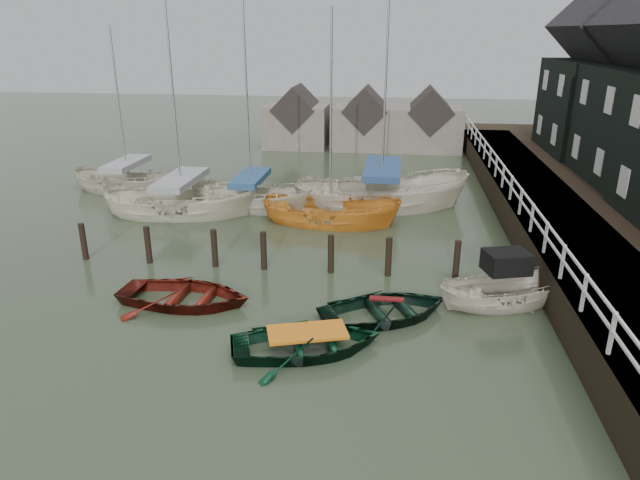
# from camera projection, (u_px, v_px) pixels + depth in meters

# --- Properties ---
(ground) EXTENTS (120.00, 120.00, 0.00)m
(ground) POSITION_uv_depth(u_px,v_px,m) (280.00, 309.00, 17.46)
(ground) COLOR #2A3522
(ground) RESTS_ON ground
(pier) EXTENTS (3.04, 32.00, 2.70)m
(pier) POSITION_uv_depth(u_px,v_px,m) (534.00, 206.00, 25.32)
(pier) COLOR black
(pier) RESTS_ON ground
(mooring_pilings) EXTENTS (13.72, 0.22, 1.80)m
(mooring_pilings) POSITION_uv_depth(u_px,v_px,m) (266.00, 256.00, 20.22)
(mooring_pilings) COLOR black
(mooring_pilings) RESTS_ON ground
(far_sheds) EXTENTS (14.00, 4.08, 4.39)m
(far_sheds) POSITION_uv_depth(u_px,v_px,m) (363.00, 122.00, 40.90)
(far_sheds) COLOR #665B51
(far_sheds) RESTS_ON ground
(rowboat_red) EXTENTS (4.32, 3.20, 0.86)m
(rowboat_red) POSITION_uv_depth(u_px,v_px,m) (185.00, 304.00, 17.79)
(rowboat_red) COLOR #59150C
(rowboat_red) RESTS_ON ground
(rowboat_green) EXTENTS (4.68, 3.93, 0.83)m
(rowboat_green) POSITION_uv_depth(u_px,v_px,m) (307.00, 351.00, 15.15)
(rowboat_green) COLOR black
(rowboat_green) RESTS_ON ground
(rowboat_dkgreen) EXTENTS (4.83, 4.30, 0.83)m
(rowboat_dkgreen) POSITION_uv_depth(u_px,v_px,m) (386.00, 318.00, 16.91)
(rowboat_dkgreen) COLOR black
(rowboat_dkgreen) RESTS_ON ground
(motorboat) EXTENTS (4.47, 2.72, 2.51)m
(motorboat) POSITION_uv_depth(u_px,v_px,m) (503.00, 302.00, 17.68)
(motorboat) COLOR beige
(motorboat) RESTS_ON ground
(sailboat_a) EXTENTS (7.48, 3.53, 11.50)m
(sailboat_a) POSITION_uv_depth(u_px,v_px,m) (183.00, 213.00, 26.44)
(sailboat_a) COLOR beige
(sailboat_a) RESTS_ON ground
(sailboat_b) EXTENTS (6.66, 3.64, 12.32)m
(sailboat_b) POSITION_uv_depth(u_px,v_px,m) (252.00, 206.00, 27.45)
(sailboat_b) COLOR beige
(sailboat_b) RESTS_ON ground
(sailboat_c) EXTENTS (6.48, 3.07, 10.14)m
(sailboat_c) POSITION_uv_depth(u_px,v_px,m) (330.00, 223.00, 25.27)
(sailboat_c) COLOR orange
(sailboat_c) RESTS_ON ground
(sailboat_d) EXTENTS (8.76, 4.50, 12.47)m
(sailboat_d) POSITION_uv_depth(u_px,v_px,m) (381.00, 206.00, 27.54)
(sailboat_d) COLOR beige
(sailboat_d) RESTS_ON ground
(sailboat_e) EXTENTS (6.75, 3.54, 9.53)m
(sailboat_e) POSITION_uv_depth(u_px,v_px,m) (129.00, 190.00, 30.28)
(sailboat_e) COLOR beige
(sailboat_e) RESTS_ON ground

